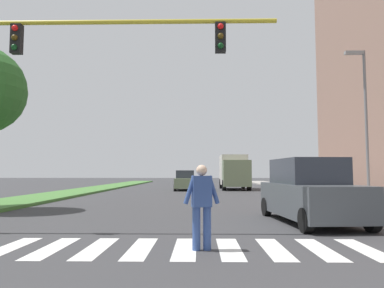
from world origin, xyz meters
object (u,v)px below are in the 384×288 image
at_px(street_lamp_right, 364,111).
at_px(sedan_midblock, 185,181).
at_px(suv_crossing, 309,192).
at_px(truck_box_delivery, 234,171).
at_px(traffic_light_gantry, 17,65).
at_px(pedestrian_performer, 202,203).

relative_size(street_lamp_right, sedan_midblock, 1.65).
distance_m(suv_crossing, truck_box_delivery, 21.78).
height_order(street_lamp_right, suv_crossing, street_lamp_right).
xyz_separation_m(traffic_light_gantry, truck_box_delivery, (7.98, 23.76, -2.77)).
xyz_separation_m(traffic_light_gantry, sedan_midblock, (3.64, 22.22, -3.62)).
height_order(traffic_light_gantry, truck_box_delivery, traffic_light_gantry).
bearing_deg(sedan_midblock, traffic_light_gantry, -99.30).
bearing_deg(traffic_light_gantry, street_lamp_right, 33.77).
height_order(pedestrian_performer, sedan_midblock, sedan_midblock).
distance_m(sedan_midblock, truck_box_delivery, 4.69).
bearing_deg(sedan_midblock, suv_crossing, -77.12).
xyz_separation_m(suv_crossing, sedan_midblock, (-4.62, 20.22, -0.14)).
xyz_separation_m(traffic_light_gantry, suv_crossing, (8.26, 2.00, -3.47)).
xyz_separation_m(street_lamp_right, pedestrian_performer, (-8.16, -10.80, -3.66)).
xyz_separation_m(street_lamp_right, suv_crossing, (-4.80, -6.74, -3.66)).
bearing_deg(truck_box_delivery, traffic_light_gantry, -108.56).
xyz_separation_m(street_lamp_right, sedan_midblock, (-9.42, 13.48, -3.81)).
bearing_deg(pedestrian_performer, truck_box_delivery, 83.20).
distance_m(street_lamp_right, truck_box_delivery, 16.14).
xyz_separation_m(pedestrian_performer, sedan_midblock, (-1.27, 24.28, -0.15)).
relative_size(pedestrian_performer, truck_box_delivery, 0.27).
relative_size(traffic_light_gantry, street_lamp_right, 1.33).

